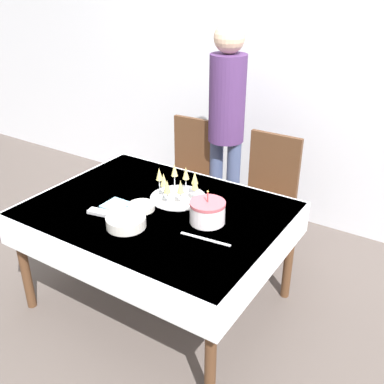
{
  "coord_description": "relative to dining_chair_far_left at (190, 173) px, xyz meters",
  "views": [
    {
      "loc": [
        1.51,
        -1.93,
        2.07
      ],
      "look_at": [
        0.19,
        0.11,
        0.85
      ],
      "focal_mm": 42.0,
      "sensor_mm": 36.0,
      "label": 1
    }
  ],
  "objects": [
    {
      "name": "ground_plane",
      "position": [
        0.35,
        -0.91,
        -0.54
      ],
      "size": [
        12.0,
        12.0,
        0.0
      ],
      "primitive_type": "plane",
      "color": "#564C47"
    },
    {
      "name": "wall_back",
      "position": [
        0.35,
        0.71,
        0.81
      ],
      "size": [
        8.0,
        0.05,
        2.7
      ],
      "color": "silver",
      "rests_on": "ground_plane"
    },
    {
      "name": "dining_table",
      "position": [
        0.35,
        -0.91,
        0.09
      ],
      "size": [
        1.56,
        1.18,
        0.73
      ],
      "color": "white",
      "rests_on": "ground_plane"
    },
    {
      "name": "dining_chair_far_left",
      "position": [
        0.0,
        0.0,
        0.0
      ],
      "size": [
        0.44,
        0.44,
        0.98
      ],
      "color": "#51331E",
      "rests_on": "ground_plane"
    },
    {
      "name": "dining_chair_far_right",
      "position": [
        0.69,
        0.0,
        0.0
      ],
      "size": [
        0.42,
        0.42,
        0.98
      ],
      "color": "#51331E",
      "rests_on": "ground_plane"
    },
    {
      "name": "birthday_cake",
      "position": [
        0.7,
        -0.88,
        0.25
      ],
      "size": [
        0.21,
        0.21,
        0.21
      ],
      "color": "white",
      "rests_on": "dining_table"
    },
    {
      "name": "champagne_tray",
      "position": [
        0.38,
        -0.72,
        0.27
      ],
      "size": [
        0.36,
        0.36,
        0.18
      ],
      "color": "silver",
      "rests_on": "dining_table"
    },
    {
      "name": "plate_stack_main",
      "position": [
        0.33,
        -1.18,
        0.22
      ],
      "size": [
        0.23,
        0.23,
        0.06
      ],
      "color": "silver",
      "rests_on": "dining_table"
    },
    {
      "name": "plate_stack_dessert",
      "position": [
        0.28,
        -0.97,
        0.2
      ],
      "size": [
        0.17,
        0.17,
        0.03
      ],
      "color": "silver",
      "rests_on": "dining_table"
    },
    {
      "name": "cake_knife",
      "position": [
        0.79,
        -1.05,
        0.19
      ],
      "size": [
        0.3,
        0.05,
        0.0
      ],
      "color": "silver",
      "rests_on": "dining_table"
    },
    {
      "name": "fork_pile",
      "position": [
        0.11,
        -1.15,
        0.2
      ],
      "size": [
        0.18,
        0.09,
        0.02
      ],
      "color": "silver",
      "rests_on": "dining_table"
    },
    {
      "name": "napkin_pile",
      "position": [
        0.12,
        -1.02,
        0.19
      ],
      "size": [
        0.15,
        0.15,
        0.01
      ],
      "color": "#8CC6E0",
      "rests_on": "dining_table"
    },
    {
      "name": "person_standing",
      "position": [
        0.26,
        0.13,
        0.51
      ],
      "size": [
        0.28,
        0.28,
        1.73
      ],
      "color": "#3F4C72",
      "rests_on": "ground_plane"
    }
  ]
}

